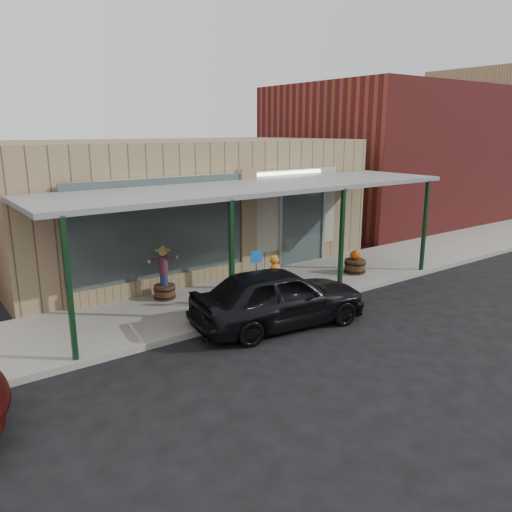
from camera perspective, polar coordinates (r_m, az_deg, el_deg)
ground at (r=11.67m, az=10.77°, el=-8.94°), size 120.00×120.00×0.00m
sidewalk at (r=14.16m, az=0.14°, el=-4.14°), size 40.00×3.20×0.15m
storefront at (r=17.50m, az=-8.76°, el=6.05°), size 12.00×6.25×4.20m
awning at (r=13.49m, az=0.25°, el=7.73°), size 12.00×3.00×3.04m
block_buildings_near at (r=19.23m, az=-5.00°, el=11.90°), size 61.00×8.00×8.00m
barrel_scarecrow at (r=13.48m, az=-10.45°, el=-2.81°), size 0.88×0.68×1.46m
barrel_pumpkin at (r=15.99m, az=11.24°, el=-0.96°), size 0.84×0.84×0.77m
handicap_sign at (r=12.44m, az=0.05°, el=-1.77°), size 0.31×0.06×1.49m
parked_sedan at (r=11.80m, az=2.64°, el=-4.67°), size 4.42×2.26×1.52m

